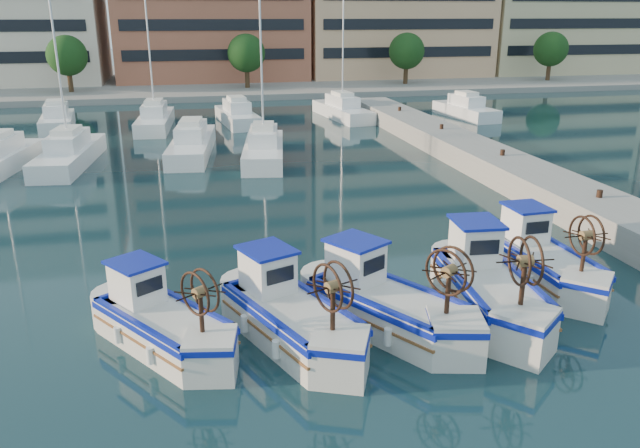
{
  "coord_description": "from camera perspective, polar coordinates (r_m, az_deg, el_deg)",
  "views": [
    {
      "loc": [
        -3.21,
        -15.09,
        8.23
      ],
      "look_at": [
        1.1,
        4.3,
        1.5
      ],
      "focal_mm": 35.0,
      "sensor_mm": 36.0,
      "label": 1
    }
  ],
  "objects": [
    {
      "name": "fishing_boat_c",
      "position": [
        17.15,
        5.9,
        -7.05
      ],
      "size": [
        3.94,
        4.79,
        2.91
      ],
      "rotation": [
        0.0,
        0.0,
        0.55
      ],
      "color": "silver",
      "rests_on": "ground"
    },
    {
      "name": "fishing_boat_a",
      "position": [
        16.75,
        -14.39,
        -8.52
      ],
      "size": [
        3.72,
        4.31,
        2.65
      ],
      "rotation": [
        0.0,
        0.0,
        0.6
      ],
      "color": "silver",
      "rests_on": "ground"
    },
    {
      "name": "quay",
      "position": [
        29.22,
        21.74,
        2.23
      ],
      "size": [
        3.0,
        60.0,
        1.2
      ],
      "primitive_type": "cube",
      "color": "gray",
      "rests_on": "ground"
    },
    {
      "name": "ground",
      "position": [
        17.49,
        -0.46,
        -9.36
      ],
      "size": [
        300.0,
        300.0,
        0.0
      ],
      "primitive_type": "plane",
      "color": "#17343D",
      "rests_on": "ground"
    },
    {
      "name": "fishing_boat_e",
      "position": [
        21.18,
        19.57,
        -3.0
      ],
      "size": [
        2.0,
        4.59,
        2.84
      ],
      "rotation": [
        0.0,
        0.0,
        0.03
      ],
      "color": "silver",
      "rests_on": "ground"
    },
    {
      "name": "fishing_boat_d",
      "position": [
        18.58,
        15.05,
        -5.4
      ],
      "size": [
        2.39,
        4.99,
        3.06
      ],
      "rotation": [
        0.0,
        0.0,
        -0.09
      ],
      "color": "silver",
      "rests_on": "ground"
    },
    {
      "name": "yacht_marina",
      "position": [
        43.57,
        -12.18,
        8.12
      ],
      "size": [
        40.34,
        22.87,
        11.5
      ],
      "color": "white",
      "rests_on": "ground"
    },
    {
      "name": "fishing_boat_b",
      "position": [
        16.51,
        -2.86,
        -8.1
      ],
      "size": [
        3.38,
        4.75,
        2.86
      ],
      "rotation": [
        0.0,
        0.0,
        0.39
      ],
      "color": "silver",
      "rests_on": "ground"
    }
  ]
}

